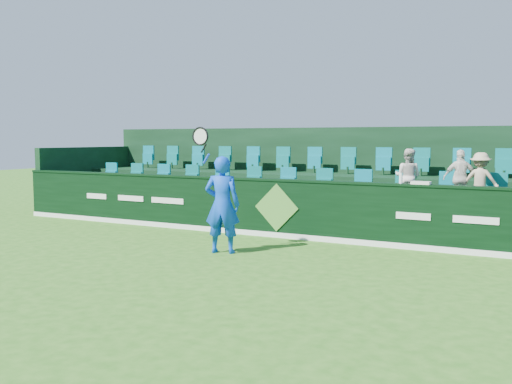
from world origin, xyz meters
The scene contains 13 objects.
ground centered at (0.00, 0.00, 0.00)m, with size 60.00×60.00×0.00m, color #266317.
sponsor_hoarding centered at (0.00, 4.00, 0.67)m, with size 16.00×0.25×1.35m.
stand_tier_front centered at (0.00, 5.10, 0.40)m, with size 16.00×2.00×0.80m, color black.
stand_tier_back centered at (0.00, 7.00, 0.65)m, with size 16.00×1.80×1.30m, color black.
stand_rear centered at (0.00, 7.44, 1.22)m, with size 16.00×4.10×2.60m.
seat_row_front centered at (0.00, 5.50, 1.10)m, with size 13.50×0.50×0.60m, color #096F7E.
seat_row_back centered at (0.00, 7.30, 1.60)m, with size 13.50×0.50×0.60m, color #096F7E.
tennis_player centered at (-0.20, 1.82, 0.98)m, with size 1.11×0.65×2.58m.
spectator_left centered at (2.69, 5.12, 1.43)m, with size 0.61×0.47×1.25m, color beige.
spectator_middle centered at (3.82, 5.12, 1.42)m, with size 0.73×0.30×1.24m, color silver.
spectator_right centered at (4.21, 5.12, 1.39)m, with size 0.77×0.44×1.18m, color tan.
towel centered at (3.21, 4.00, 1.38)m, with size 0.38×0.24×0.06m, color silver.
drinks_bottle centered at (2.80, 4.00, 1.46)m, with size 0.07×0.07×0.22m, color white.
Camera 1 is at (5.69, -7.78, 2.28)m, focal length 40.00 mm.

